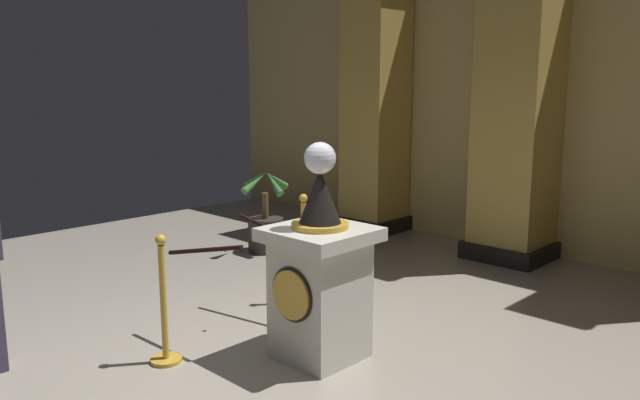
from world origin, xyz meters
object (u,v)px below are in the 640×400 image
Objects in this scene: pedestal_clock at (320,276)px; stanchion_near at (304,265)px; potted_palm_left at (266,226)px; stanchion_far at (164,319)px.

stanchion_near is (-0.97, 0.78, -0.27)m from pedestal_clock.
potted_palm_left is (-1.70, 1.00, -0.05)m from stanchion_near.
potted_palm_left is at bearing 125.46° from stanchion_far.
potted_palm_left is at bearing 149.60° from stanchion_near.
pedestal_clock is 1.58× the size of potted_palm_left.
stanchion_far is at bearing -131.12° from pedestal_clock.
pedestal_clock is 1.68× the size of stanchion_far.
stanchion_near reaches higher than stanchion_far.
pedestal_clock is 1.27m from stanchion_near.
stanchion_near is 1.97m from potted_palm_left.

